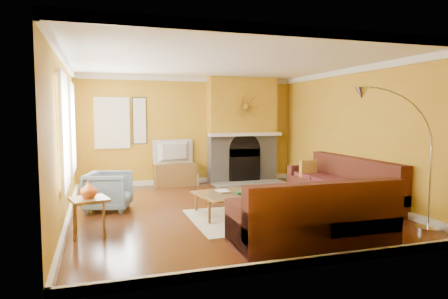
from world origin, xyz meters
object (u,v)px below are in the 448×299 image
object	(u,v)px
media_console	(175,175)
armchair	(109,191)
arc_lamp	(400,162)
side_table	(90,217)
sectional_sofa	(298,189)
coffee_table	(227,204)

from	to	relation	value
media_console	armchair	distance (m)	2.69
armchair	arc_lamp	size ratio (longest dim) A/B	0.37
side_table	arc_lamp	world-z (taller)	arc_lamp
media_console	arc_lamp	size ratio (longest dim) A/B	0.47
sectional_sofa	side_table	size ratio (longest dim) A/B	7.08
sectional_sofa	side_table	distance (m)	3.46
media_console	side_table	world-z (taller)	same
sectional_sofa	arc_lamp	xyz separation A→B (m)	(0.85, -1.48, 0.61)
coffee_table	armchair	bearing A→B (deg)	152.69
coffee_table	side_table	distance (m)	2.32
side_table	arc_lamp	size ratio (longest dim) A/B	0.26
sectional_sofa	armchair	bearing A→B (deg)	157.11
coffee_table	arc_lamp	size ratio (longest dim) A/B	0.47
sectional_sofa	media_console	size ratio (longest dim) A/B	3.89
coffee_table	armchair	distance (m)	2.21
media_console	side_table	xyz separation A→B (m)	(-1.93, -3.66, 0.00)
armchair	media_console	bearing A→B (deg)	-21.66
coffee_table	armchair	xyz separation A→B (m)	(-1.96, 1.01, 0.16)
sectional_sofa	arc_lamp	distance (m)	1.81
coffee_table	arc_lamp	world-z (taller)	arc_lamp
sectional_sofa	armchair	xyz separation A→B (m)	(-3.14, 1.33, -0.10)
sectional_sofa	media_console	xyz separation A→B (m)	(-1.52, 3.47, -0.17)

